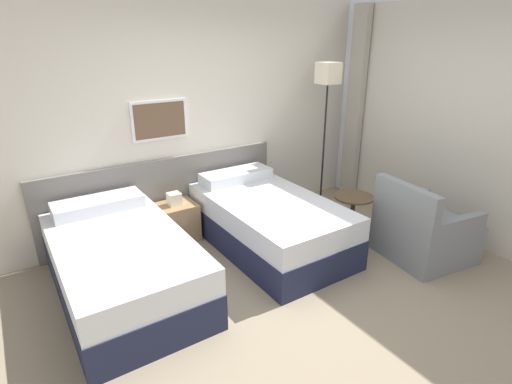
% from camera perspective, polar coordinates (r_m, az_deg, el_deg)
% --- Properties ---
extents(ground_plane, '(16.00, 16.00, 0.00)m').
position_cam_1_polar(ground_plane, '(3.84, 7.73, -14.53)').
color(ground_plane, gray).
extents(wall_headboard, '(10.00, 0.10, 2.70)m').
position_cam_1_polar(wall_headboard, '(4.88, -7.66, 9.99)').
color(wall_headboard, beige).
rests_on(wall_headboard, ground_plane).
extents(wall_window, '(0.21, 4.48, 2.70)m').
position_cam_1_polar(wall_window, '(4.95, 30.13, 8.00)').
color(wall_window, white).
rests_on(wall_window, ground_plane).
extents(bed_near_door, '(1.09, 1.91, 0.71)m').
position_cam_1_polar(bed_near_door, '(3.90, -18.52, -9.79)').
color(bed_near_door, '#1E233D').
rests_on(bed_near_door, ground_plane).
extents(bed_near_window, '(1.09, 1.91, 0.71)m').
position_cam_1_polar(bed_near_window, '(4.49, 1.83, -4.28)').
color(bed_near_window, '#1E233D').
rests_on(bed_near_window, ground_plane).
extents(nightstand, '(0.46, 0.38, 0.59)m').
position_cam_1_polar(nightstand, '(4.74, -11.34, -4.15)').
color(nightstand, '#9E7A51').
rests_on(nightstand, ground_plane).
extents(floor_lamp, '(0.24, 0.24, 1.95)m').
position_cam_1_polar(floor_lamp, '(5.23, 10.18, 14.55)').
color(floor_lamp, black).
rests_on(floor_lamp, ground_plane).
extents(side_table, '(0.45, 0.45, 0.56)m').
position_cam_1_polar(side_table, '(4.69, 13.65, -2.50)').
color(side_table, brown).
rests_on(side_table, ground_plane).
extents(armchair, '(0.93, 0.92, 0.88)m').
position_cam_1_polar(armchair, '(4.64, 22.77, -5.44)').
color(armchair, gray).
rests_on(armchair, ground_plane).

